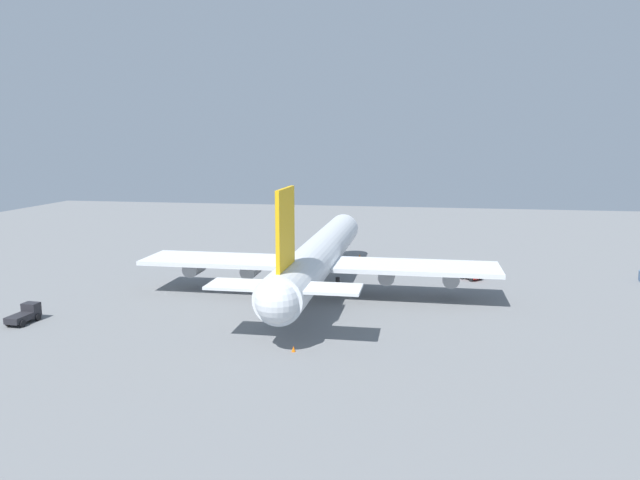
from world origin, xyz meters
name	(u,v)px	position (x,y,z in m)	size (l,w,h in m)	color
ground_plane	(320,291)	(0.00, 0.00, 0.00)	(265.77, 265.77, 0.00)	slate
cargo_airplane	(320,255)	(-0.30, 0.00, 6.27)	(66.44, 58.99, 19.70)	silver
pushback_tractor	(25,314)	(-24.82, 38.23, 1.19)	(5.23, 2.87, 2.51)	#232328
maintenance_van	(470,274)	(13.17, -26.06, 1.02)	(4.21, 4.13, 2.11)	silver
safety_cone_nose	(360,256)	(29.90, -3.67, 0.42)	(0.58, 0.58, 0.83)	orange
safety_cone_tail	(294,349)	(-29.90, -1.91, 0.36)	(0.50, 0.50, 0.71)	orange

